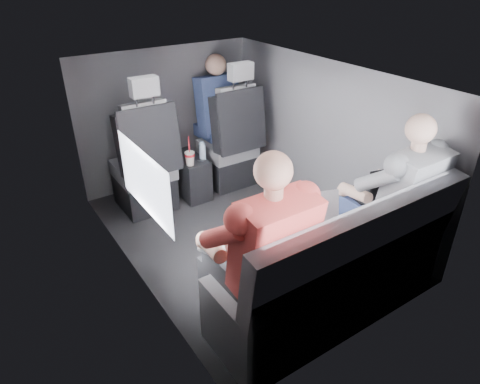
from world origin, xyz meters
TOP-DOWN VIEW (x-y plane):
  - floor at (0.00, 0.00)m, footprint 2.60×2.60m
  - ceiling at (0.00, 0.00)m, footprint 2.60×2.60m
  - panel_left at (-0.90, 0.00)m, footprint 0.02×2.60m
  - panel_right at (0.90, 0.00)m, footprint 0.02×2.60m
  - panel_front at (0.00, 1.30)m, footprint 1.80×0.02m
  - panel_back at (0.00, -1.30)m, footprint 1.80×0.02m
  - side_window at (-0.88, -0.30)m, footprint 0.02×0.75m
  - seatbelt at (0.45, 0.67)m, footprint 0.35×0.11m
  - front_seat_left at (-0.45, 0.84)m, footprint 0.52×0.58m
  - front_seat_right at (0.45, 0.84)m, footprint 0.52×0.58m
  - center_console at (0.00, 0.88)m, footprint 0.24×0.48m
  - rear_bench at (0.00, -1.06)m, footprint 1.60×0.57m
  - soda_cup at (-0.07, 0.72)m, footprint 0.09×0.09m
  - water_bottle at (0.09, 0.76)m, footprint 0.06×0.06m
  - laptop_white at (-0.56, -0.78)m, footprint 0.38×0.41m
  - laptop_silver at (-0.02, -0.78)m, footprint 0.38×0.39m
  - laptop_black at (0.62, -0.83)m, footprint 0.40×0.39m
  - passenger_rear_left at (-0.52, -0.97)m, footprint 0.54×0.65m
  - passenger_rear_right at (0.60, -0.97)m, footprint 0.52×0.64m
  - passenger_front_right at (0.46, 1.10)m, footprint 0.41×0.41m

SIDE VIEW (x-z plane):
  - floor at x=0.00m, z-range 0.00..0.00m
  - center_console at x=0.00m, z-range 0.00..0.41m
  - rear_bench at x=0.00m, z-range -0.15..0.77m
  - front_seat_left at x=-0.45m, z-range -0.23..1.03m
  - front_seat_right at x=0.45m, z-range -0.23..1.03m
  - soda_cup at x=-0.07m, z-range 0.33..0.61m
  - water_bottle at x=0.09m, z-range 0.39..0.57m
  - laptop_silver at x=-0.02m, z-range 0.51..0.75m
  - laptop_white at x=-0.56m, z-range 0.51..0.75m
  - laptop_black at x=0.62m, z-range 0.51..0.76m
  - passenger_rear_right at x=0.60m, z-range 0.01..1.27m
  - passenger_rear_left at x=-0.52m, z-range 0.01..1.30m
  - panel_left at x=-0.90m, z-range 0.00..1.35m
  - panel_right at x=0.90m, z-range 0.00..1.35m
  - panel_front at x=0.00m, z-range 0.00..1.35m
  - panel_back at x=0.00m, z-range 0.00..1.35m
  - passenger_front_right at x=0.46m, z-range 0.33..1.17m
  - seatbelt at x=0.45m, z-range 0.50..1.10m
  - side_window at x=-0.88m, z-range 0.69..1.11m
  - ceiling at x=0.00m, z-range 1.35..1.35m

